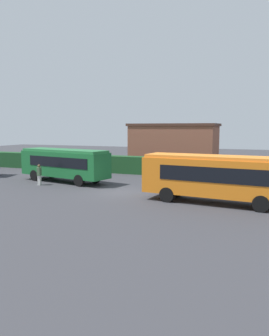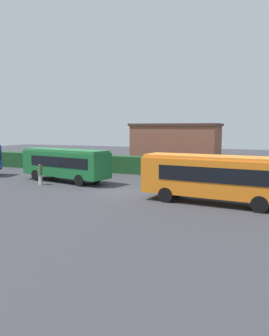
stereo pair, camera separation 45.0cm
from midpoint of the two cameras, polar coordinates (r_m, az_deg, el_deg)
ground_plane at (r=25.77m, az=-2.04°, el=-4.14°), size 114.57×114.57×0.00m
bus_green at (r=31.19m, az=-11.23°, el=0.85°), size 9.29×4.12×2.96m
bus_orange at (r=22.29m, az=13.94°, el=-1.36°), size 9.73×3.23×3.12m
person_center at (r=30.08m, az=-15.24°, el=-0.97°), size 0.33×0.44×1.78m
person_right at (r=26.07m, az=14.97°, el=-1.99°), size 0.44×0.37×1.88m
hedge_row at (r=35.14m, az=5.00°, el=0.30°), size 69.29×1.48×1.84m
depot_building at (r=41.44m, az=7.35°, el=3.74°), size 10.46×5.52×5.39m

